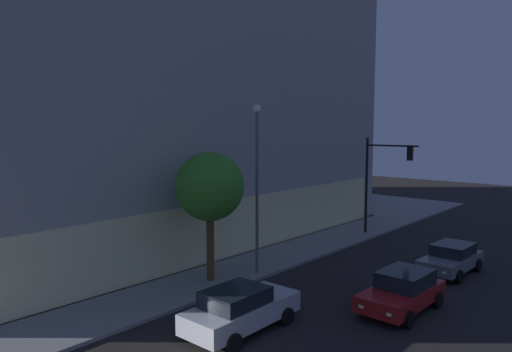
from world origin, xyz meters
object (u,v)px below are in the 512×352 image
object	(u,v)px
sidewalk_tree	(210,187)
car_red	(402,291)
modern_building	(104,90)
street_lamp_sidewalk	(257,169)
traffic_light_far_corner	(381,172)
car_grey	(451,258)
car_silver	(241,309)

from	to	relation	value
sidewalk_tree	car_red	distance (m)	9.79
modern_building	street_lamp_sidewalk	size ratio (longest dim) A/B	3.71
street_lamp_sidewalk	sidewalk_tree	world-z (taller)	street_lamp_sidewalk
traffic_light_far_corner	car_grey	size ratio (longest dim) A/B	1.52
modern_building	traffic_light_far_corner	bearing A→B (deg)	-64.21
traffic_light_far_corner	sidewalk_tree	size ratio (longest dim) A/B	1.07
sidewalk_tree	car_grey	distance (m)	13.11
modern_building	sidewalk_tree	world-z (taller)	modern_building
street_lamp_sidewalk	sidewalk_tree	size ratio (longest dim) A/B	1.36
street_lamp_sidewalk	modern_building	bearing A→B (deg)	81.77
sidewalk_tree	car_red	size ratio (longest dim) A/B	1.39
modern_building	traffic_light_far_corner	distance (m)	22.33
car_red	car_grey	distance (m)	6.49
car_silver	sidewalk_tree	bearing A→B (deg)	58.11
street_lamp_sidewalk	sidewalk_tree	xyz separation A→B (m)	(-2.46, 0.86, -0.75)
car_silver	car_red	size ratio (longest dim) A/B	1.07
car_red	street_lamp_sidewalk	bearing A→B (deg)	93.25
modern_building	car_grey	distance (m)	28.07
sidewalk_tree	traffic_light_far_corner	bearing A→B (deg)	-6.53
traffic_light_far_corner	car_silver	size ratio (longest dim) A/B	1.40
street_lamp_sidewalk	car_silver	size ratio (longest dim) A/B	1.77
street_lamp_sidewalk	sidewalk_tree	bearing A→B (deg)	160.79
sidewalk_tree	car_silver	world-z (taller)	sidewalk_tree
car_red	sidewalk_tree	bearing A→B (deg)	108.80
sidewalk_tree	car_red	world-z (taller)	sidewalk_tree
traffic_light_far_corner	street_lamp_sidewalk	distance (m)	12.11
sidewalk_tree	car_silver	bearing A→B (deg)	-121.89
car_red	modern_building	bearing A→B (deg)	85.09
sidewalk_tree	modern_building	bearing A→B (deg)	73.79
modern_building	car_grey	world-z (taller)	modern_building
car_silver	street_lamp_sidewalk	bearing A→B (deg)	36.12
modern_building	car_red	size ratio (longest dim) A/B	7.05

